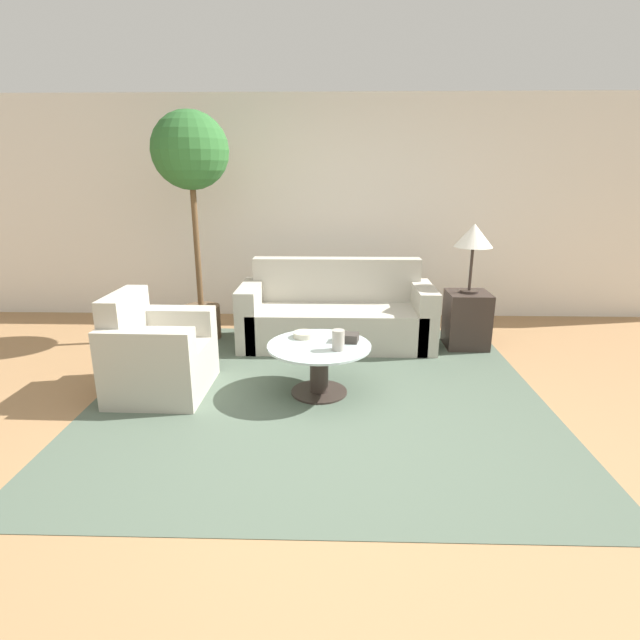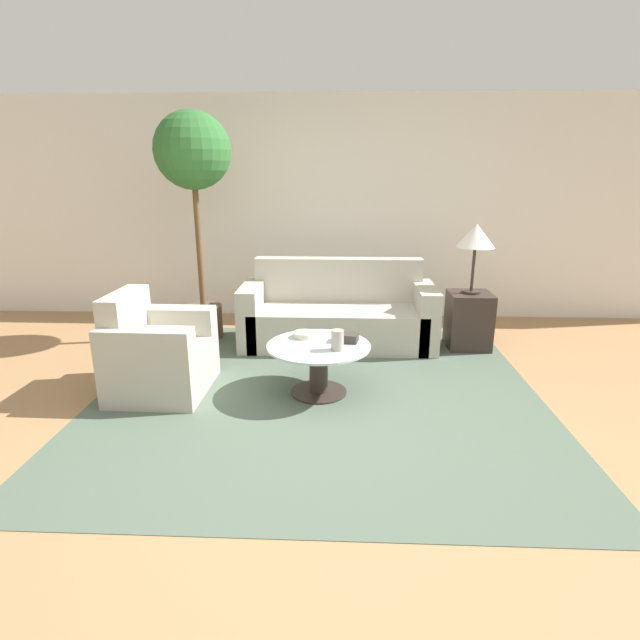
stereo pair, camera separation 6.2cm
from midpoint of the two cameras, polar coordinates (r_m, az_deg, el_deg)
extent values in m
plane|color=#9E754C|center=(3.50, -0.38, -13.23)|extent=(14.00, 14.00, 0.00)
cube|color=white|center=(6.12, 1.08, 12.48)|extent=(10.00, 0.06, 2.60)
cube|color=#4C5B4C|center=(4.13, 0.28, -8.29)|extent=(3.56, 3.41, 0.01)
cube|color=#B2AD9E|center=(5.18, 2.38, -0.69)|extent=(1.77, 0.78, 0.40)
cube|color=#B2AD9E|center=(5.41, 2.42, 2.58)|extent=(1.77, 0.18, 0.86)
cube|color=#B2AD9E|center=(5.22, -7.38, 0.63)|extent=(0.20, 0.78, 0.63)
cube|color=#B2AD9E|center=(5.22, 12.17, 0.38)|extent=(0.20, 0.78, 0.63)
cube|color=#B2AD9E|center=(4.29, -17.10, -5.19)|extent=(0.73, 0.63, 0.40)
cube|color=#B2AD9E|center=(4.32, -20.70, -2.39)|extent=(0.19, 0.62, 0.83)
cube|color=#B2AD9E|center=(3.99, -18.75, -5.29)|extent=(0.72, 0.21, 0.63)
cube|color=#B2AD9E|center=(4.52, -15.89, -2.44)|extent=(0.72, 0.21, 0.63)
cylinder|color=#332823|center=(4.12, 0.28, -8.21)|extent=(0.46, 0.46, 0.02)
cylinder|color=#332823|center=(4.05, 0.29, -5.76)|extent=(0.15, 0.15, 0.40)
cylinder|color=#B2C6C6|center=(3.97, 0.29, -2.96)|extent=(0.83, 0.83, 0.02)
cube|color=#332823|center=(5.31, 16.93, -0.03)|extent=(0.42, 0.42, 0.57)
cylinder|color=#332823|center=(5.24, 17.21, 3.10)|extent=(0.18, 0.18, 0.02)
cylinder|color=#332823|center=(5.19, 17.42, 5.56)|extent=(0.03, 0.03, 0.43)
cone|color=white|center=(5.14, 17.74, 9.17)|extent=(0.38, 0.38, 0.23)
cylinder|color=brown|center=(5.54, -12.77, -0.17)|extent=(0.39, 0.39, 0.36)
cylinder|color=brown|center=(5.36, -13.36, 8.73)|extent=(0.06, 0.06, 1.37)
sphere|color=#2D662D|center=(5.32, -14.03, 18.30)|extent=(0.76, 0.76, 0.76)
cylinder|color=#9E998E|center=(3.83, 2.48, -2.32)|extent=(0.10, 0.10, 0.16)
cylinder|color=beige|center=(4.14, -1.42, -1.68)|extent=(0.18, 0.18, 0.05)
cube|color=#38332D|center=(4.04, 3.49, -2.02)|extent=(0.20, 0.16, 0.07)
camera|label=1|loc=(0.03, -89.57, 0.13)|focal=28.00mm
camera|label=2|loc=(0.03, 90.43, -0.13)|focal=28.00mm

